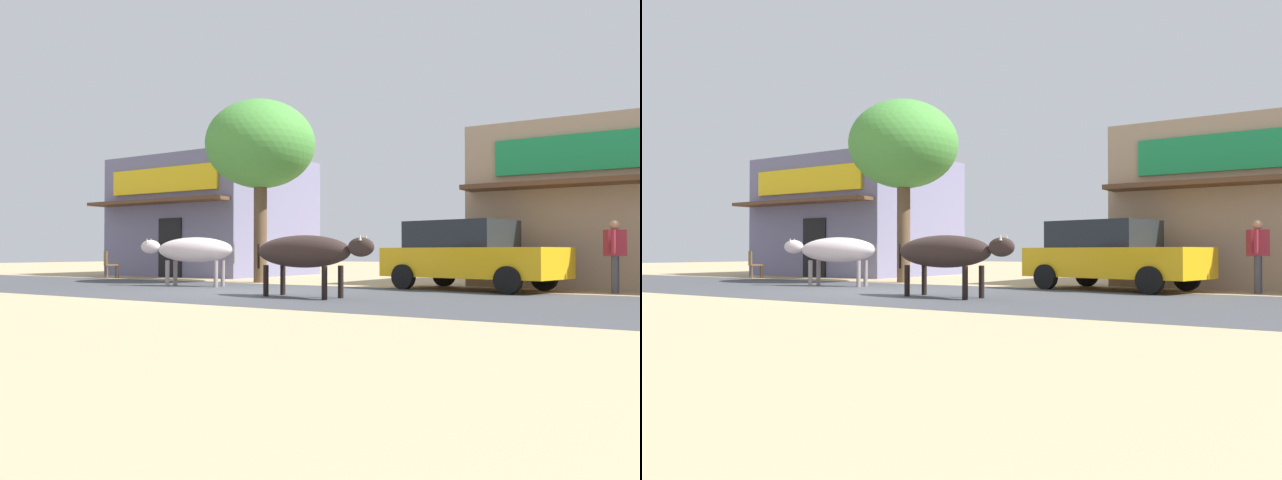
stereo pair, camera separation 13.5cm
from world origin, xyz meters
TOP-DOWN VIEW (x-y plane):
  - ground at (0.00, 0.00)m, footprint 80.00×80.00m
  - asphalt_road at (0.00, 0.00)m, footprint 72.00×6.14m
  - storefront_left_cafe at (-7.78, 7.71)m, footprint 6.48×6.27m
  - roadside_tree at (-2.35, 3.67)m, footprint 3.25×3.25m
  - parked_hatchback_car at (4.05, 3.46)m, footprint 4.42×2.57m
  - cow_near_brown at (-2.55, 1.05)m, footprint 2.67×1.17m
  - cow_far_dark at (2.17, -0.71)m, footprint 2.90×0.95m
  - pedestrian_by_shop at (7.16, 3.92)m, footprint 0.48×0.61m
  - cafe_chair_near_tree at (-8.61, 3.34)m, footprint 0.59×0.59m

SIDE VIEW (x-z plane):
  - ground at x=0.00m, z-range 0.00..0.00m
  - asphalt_road at x=0.00m, z-range 0.00..0.00m
  - cafe_chair_near_tree at x=-8.61m, z-range 0.05..0.97m
  - parked_hatchback_car at x=4.05m, z-range 0.02..1.66m
  - cow_far_dark at x=2.17m, z-range 0.28..1.51m
  - pedestrian_by_shop at x=7.16m, z-range 0.14..1.73m
  - cow_near_brown at x=-2.55m, z-range 0.30..1.57m
  - storefront_left_cafe at x=-7.78m, z-range 0.00..4.46m
  - roadside_tree at x=-2.35m, z-range 1.35..6.73m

